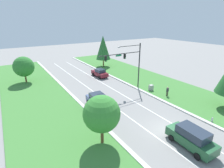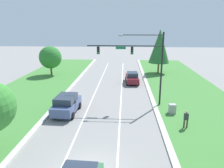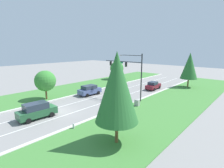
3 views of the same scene
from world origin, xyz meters
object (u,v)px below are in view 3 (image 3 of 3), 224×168
object	(u,v)px
conifer_near_right_tree	(189,66)
oak_near_left_tree	(117,68)
burgundy_sedan	(153,86)
traffic_signal_mast	(130,69)
forest_suv	(37,111)
utility_cabinet	(137,103)
oak_far_left_tree	(45,81)
slate_blue_suv	(90,90)
conifer_far_right_tree	(117,87)
fire_hydrant	(74,126)
pedestrian	(128,106)

from	to	relation	value
conifer_near_right_tree	oak_near_left_tree	xyz separation A→B (m)	(-19.71, -2.77, -1.82)
burgundy_sedan	oak_near_left_tree	size ratio (longest dim) A/B	0.88
traffic_signal_mast	oak_near_left_tree	bearing A→B (deg)	136.38
forest_suv	oak_near_left_tree	xyz separation A→B (m)	(-11.13, 29.80, 2.24)
utility_cabinet	oak_far_left_tree	world-z (taller)	oak_far_left_tree
oak_far_left_tree	traffic_signal_mast	bearing A→B (deg)	42.48
slate_blue_suv	conifer_near_right_tree	size ratio (longest dim) A/B	0.57
oak_near_left_tree	oak_far_left_tree	distance (m)	24.89
utility_cabinet	conifer_far_right_tree	distance (m)	12.74
forest_suv	oak_far_left_tree	xyz separation A→B (m)	(-7.21, 5.22, 2.36)
traffic_signal_mast	oak_far_left_tree	world-z (taller)	traffic_signal_mast
slate_blue_suv	oak_far_left_tree	distance (m)	8.43
burgundy_sedan	oak_far_left_tree	distance (m)	22.77
burgundy_sedan	fire_hydrant	distance (m)	24.09
conifer_near_right_tree	fire_hydrant	bearing A→B (deg)	-94.31
forest_suv	fire_hydrant	distance (m)	6.39
pedestrian	fire_hydrant	xyz separation A→B (m)	(-1.50, -8.43, -0.59)
pedestrian	utility_cabinet	bearing A→B (deg)	-80.29
oak_far_left_tree	utility_cabinet	bearing A→B (deg)	28.23
traffic_signal_mast	slate_blue_suv	world-z (taller)	traffic_signal_mast
utility_cabinet	oak_far_left_tree	bearing A→B (deg)	-151.77
slate_blue_suv	fire_hydrant	bearing A→B (deg)	-45.78
traffic_signal_mast	slate_blue_suv	distance (m)	9.38
fire_hydrant	conifer_far_right_tree	xyz separation A→B (m)	(5.65, 0.97, 5.26)
burgundy_sedan	fire_hydrant	size ratio (longest dim) A/B	6.65
burgundy_sedan	slate_blue_suv	bearing A→B (deg)	-122.59
utility_cabinet	conifer_far_right_tree	size ratio (longest dim) A/B	0.12
burgundy_sedan	conifer_near_right_tree	distance (m)	9.95
forest_suv	slate_blue_suv	xyz separation A→B (m)	(-3.77, 12.52, -0.06)
burgundy_sedan	oak_near_left_tree	bearing A→B (deg)	159.40
slate_blue_suv	oak_near_left_tree	bearing A→B (deg)	115.72
utility_cabinet	pedestrian	xyz separation A→B (m)	(0.52, -3.25, 0.40)
burgundy_sedan	fire_hydrant	xyz separation A→B (m)	(2.80, -23.92, -0.55)
traffic_signal_mast	utility_cabinet	bearing A→B (deg)	-37.28
traffic_signal_mast	forest_suv	bearing A→B (deg)	-104.33
forest_suv	burgundy_sedan	world-z (taller)	forest_suv
utility_cabinet	oak_near_left_tree	distance (m)	25.05
forest_suv	conifer_near_right_tree	world-z (taller)	conifer_near_right_tree
oak_near_left_tree	oak_far_left_tree	bearing A→B (deg)	-80.94
traffic_signal_mast	pedestrian	world-z (taller)	traffic_signal_mast
forest_suv	burgundy_sedan	bearing A→B (deg)	85.11
slate_blue_suv	burgundy_sedan	bearing A→B (deg)	63.07
forest_suv	oak_far_left_tree	world-z (taller)	oak_far_left_tree
conifer_near_right_tree	oak_far_left_tree	size ratio (longest dim) A/B	1.55
oak_far_left_tree	fire_hydrant	bearing A→B (deg)	-16.37
slate_blue_suv	fire_hydrant	size ratio (longest dim) A/B	6.65
slate_blue_suv	conifer_far_right_tree	world-z (taller)	conifer_far_right_tree
traffic_signal_mast	pedestrian	distance (m)	8.24
burgundy_sedan	conifer_far_right_tree	size ratio (longest dim) A/B	0.52
pedestrian	conifer_near_right_tree	bearing A→B (deg)	-91.56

